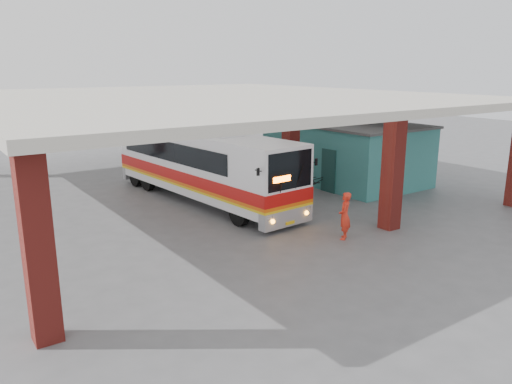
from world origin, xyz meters
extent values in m
plane|color=#515154|center=(0.00, 0.00, 0.00)|extent=(90.00, 90.00, 0.00)
cube|color=maroon|center=(3.00, -3.00, 2.17)|extent=(0.60, 0.60, 4.35)
cube|color=maroon|center=(3.00, 3.00, 2.17)|extent=(0.60, 0.60, 4.35)
cube|color=maroon|center=(3.00, 9.00, 2.17)|extent=(0.60, 0.60, 4.35)
cube|color=maroon|center=(-9.50, -4.00, 2.17)|extent=(0.60, 0.60, 4.35)
cube|color=maroon|center=(10.00, 17.00, 2.17)|extent=(0.60, 0.60, 4.35)
cube|color=beige|center=(0.50, 6.50, 4.50)|extent=(21.00, 23.00, 0.30)
cube|color=#317B76|center=(7.50, 4.00, 1.50)|extent=(5.00, 8.00, 3.00)
cube|color=#454545|center=(7.50, 4.00, 3.05)|extent=(5.20, 8.20, 0.12)
cube|color=#153C39|center=(4.98, 2.50, 1.05)|extent=(0.08, 0.95, 2.10)
cube|color=black|center=(4.98, 5.50, 1.80)|extent=(0.08, 1.20, 1.00)
cube|color=black|center=(4.95, 5.50, 1.80)|extent=(0.04, 1.30, 1.10)
cube|color=white|center=(-0.81, 4.57, 1.81)|extent=(3.36, 11.60, 2.67)
cube|color=white|center=(-0.73, 3.62, 3.24)|extent=(1.39, 2.95, 0.24)
cube|color=#97979D|center=(-0.33, -0.96, 0.52)|extent=(2.43, 0.59, 0.67)
cube|color=#B00E0C|center=(-0.81, 4.57, 1.29)|extent=(3.40, 11.61, 0.48)
cube|color=#D7580B|center=(-0.81, 4.57, 0.99)|extent=(3.40, 11.61, 0.12)
cube|color=gold|center=(-0.81, 4.57, 0.88)|extent=(3.40, 11.61, 0.10)
cube|color=black|center=(-0.32, -1.09, 2.31)|extent=(2.13, 0.28, 1.38)
cube|color=black|center=(-2.07, 5.22, 2.29)|extent=(0.79, 8.55, 0.86)
cube|color=black|center=(0.32, 5.43, 2.29)|extent=(0.79, 8.55, 0.86)
cube|color=#FF5905|center=(-0.74, -1.19, 2.05)|extent=(0.81, 0.12, 0.21)
sphere|color=orange|center=(-1.17, -1.23, 0.55)|extent=(0.17, 0.17, 0.17)
sphere|color=orange|center=(0.54, -1.09, 0.55)|extent=(0.17, 0.17, 0.17)
cube|color=gold|center=(-0.31, -1.17, 0.33)|extent=(0.43, 0.07, 0.11)
cylinder|color=black|center=(-1.47, 0.49, 0.48)|extent=(0.39, 0.98, 0.95)
cylinder|color=black|center=(0.54, 0.67, 0.48)|extent=(0.39, 0.98, 0.95)
cylinder|color=black|center=(-2.10, 7.81, 0.48)|extent=(0.39, 0.98, 0.95)
cylinder|color=black|center=(-0.09, 7.98, 0.48)|extent=(0.39, 0.98, 0.95)
cylinder|color=black|center=(-2.21, 9.04, 0.48)|extent=(0.39, 0.98, 0.95)
cylinder|color=black|center=(-0.20, 9.21, 0.48)|extent=(0.39, 0.98, 0.95)
imported|color=black|center=(4.70, 2.98, 0.49)|extent=(1.96, 1.32, 0.97)
imported|color=red|center=(0.75, -2.89, 0.85)|extent=(0.73, 0.71, 1.70)
cube|color=#AF1812|center=(4.36, 6.21, 0.22)|extent=(0.41, 0.41, 0.06)
cube|color=#AF1812|center=(4.53, 6.21, 0.48)|extent=(0.06, 0.40, 0.57)
cylinder|color=black|center=(4.19, 6.05, 0.10)|extent=(0.03, 0.03, 0.19)
cylinder|color=black|center=(4.52, 6.05, 0.10)|extent=(0.03, 0.03, 0.19)
cylinder|color=black|center=(4.20, 6.38, 0.10)|extent=(0.03, 0.03, 0.19)
cylinder|color=black|center=(4.52, 6.37, 0.10)|extent=(0.03, 0.03, 0.19)
camera|label=1|loc=(-11.40, -14.89, 5.93)|focal=35.00mm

